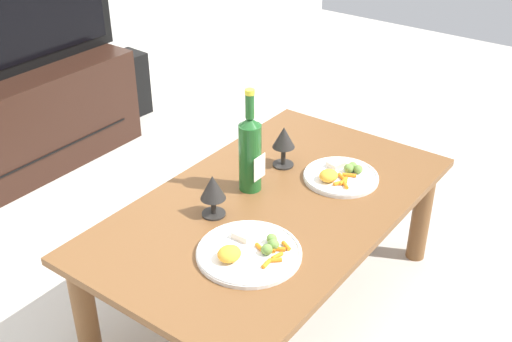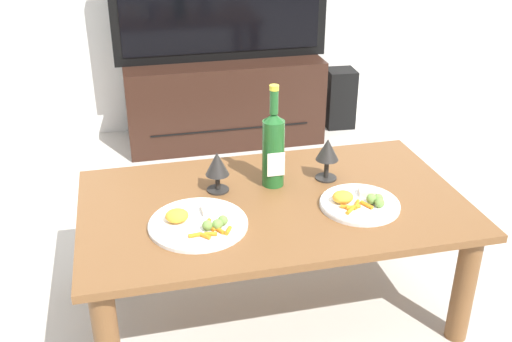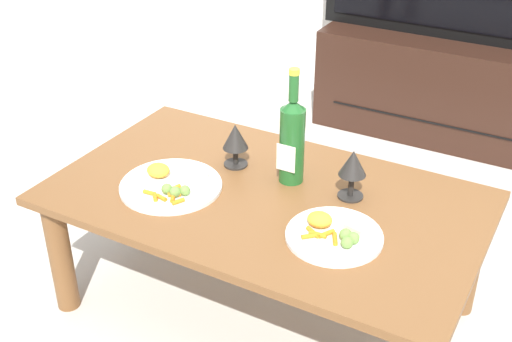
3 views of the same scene
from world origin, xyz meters
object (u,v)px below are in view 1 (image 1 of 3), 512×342
dining_table (272,220)px  floor_speaker (129,84)px  goblet_left (213,189)px  tv_screen (0,8)px  tv_stand (23,122)px  dinner_plate_left (249,251)px  wine_bottle (250,151)px  goblet_right (284,140)px  dinner_plate_right (340,175)px

dining_table → floor_speaker: 1.75m
goblet_left → tv_screen: bearing=79.0°
tv_stand → dining_table: bearing=-94.2°
dining_table → dinner_plate_left: dinner_plate_left is taller
goblet_left → wine_bottle: bearing=0.4°
tv_screen → goblet_left: size_ratio=8.26×
dinner_plate_left → dining_table: bearing=21.4°
wine_bottle → goblet_right: bearing=-0.4°
dining_table → goblet_right: 0.30m
tv_screen → goblet_left: tv_screen is taller
tv_stand → tv_screen: bearing=-90.0°
tv_stand → dinner_plate_left: bearing=-102.9°
tv_screen → dinner_plate_left: (-0.36, -1.59, -0.33)m
wine_bottle → dinner_plate_right: size_ratio=1.38×
floor_speaker → dinner_plate_right: size_ratio=1.37×
tv_stand → goblet_right: (0.11, -1.38, 0.29)m
goblet_left → dinner_plate_left: 0.24m
tv_stand → floor_speaker: bearing=3.8°
wine_bottle → goblet_left: size_ratio=2.53×
goblet_left → dining_table: bearing=-33.8°
tv_stand → floor_speaker: tv_stand is taller
goblet_left → tv_stand: bearing=79.0°
dining_table → floor_speaker: bearing=62.0°
wine_bottle → goblet_left: 0.20m
dinner_plate_right → floor_speaker: bearing=71.1°
dining_table → dinner_plate_right: bearing=-21.2°
tv_stand → floor_speaker: (0.71, 0.05, -0.06)m
wine_bottle → floor_speaker: bearing=61.1°
dinner_plate_right → wine_bottle: bearing=137.6°
tv_stand → goblet_left: (-0.27, -1.38, 0.28)m
tv_screen → goblet_left: (-0.27, -1.38, -0.26)m
tv_stand → dinner_plate_left: dinner_plate_left is taller
tv_screen → dining_table: bearing=-94.2°
floor_speaker → dinner_plate_left: bearing=-119.7°
tv_screen → dinner_plate_left: tv_screen is taller
wine_bottle → goblet_left: (-0.19, -0.00, -0.05)m
dining_table → wine_bottle: (0.03, 0.11, 0.21)m
goblet_left → dinner_plate_right: (0.42, -0.21, -0.08)m
tv_screen → goblet_right: bearing=-85.5°
dining_table → tv_screen: size_ratio=1.07×
tv_stand → wine_bottle: 1.42m
wine_bottle → dinner_plate_right: bearing=-42.4°
wine_bottle → tv_stand: bearing=86.7°
floor_speaker → goblet_right: bearing=-109.2°
tv_screen → floor_speaker: bearing=3.9°
wine_bottle → goblet_right: 0.19m
wine_bottle → dining_table: bearing=-104.6°
floor_speaker → goblet_right: (-0.60, -1.43, 0.35)m
tv_stand → goblet_left: goblet_left is taller
tv_stand → dinner_plate_left: 1.64m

